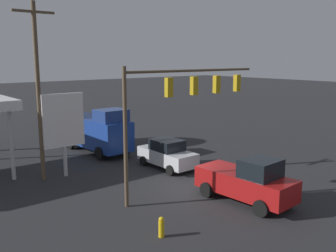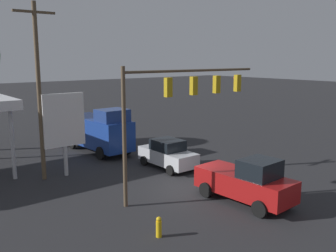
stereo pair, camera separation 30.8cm
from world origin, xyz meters
name	(u,v)px [view 1 (the left image)]	position (x,y,z in m)	size (l,w,h in m)	color
ground_plane	(190,189)	(0.00, 0.00, 0.00)	(200.00, 200.00, 0.00)	#262628
traffic_signal_assembly	(183,96)	(0.47, -0.14, 5.28)	(9.16, 0.43, 6.91)	brown
utility_pole	(38,89)	(5.81, -6.82, 5.51)	(2.40, 0.26, 10.44)	brown
price_sign	(63,122)	(4.45, -6.68, 3.42)	(2.62, 0.27, 5.17)	#B7B7BC
pickup_parked	(247,181)	(-0.96, 3.25, 1.11)	(2.48, 5.30, 2.40)	maroon
sedan_far	(167,154)	(-1.58, -4.05, 0.95)	(2.09, 4.41, 1.93)	silver
delivery_truck	(98,131)	(-0.07, -10.72, 1.69)	(2.79, 6.89, 3.58)	navy
fire_hydrant	(161,227)	(4.81, 3.50, 0.44)	(0.24, 0.24, 0.88)	gold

